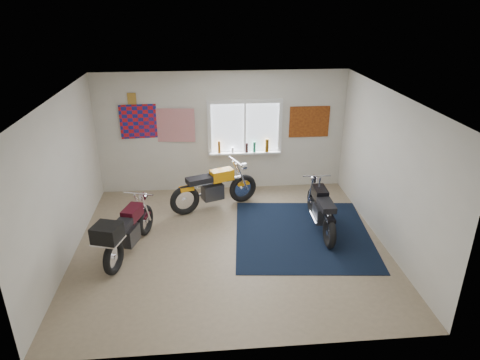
{
  "coord_description": "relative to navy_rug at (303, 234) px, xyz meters",
  "views": [
    {
      "loc": [
        -0.43,
        -6.63,
        4.16
      ],
      "look_at": [
        0.2,
        0.4,
        1.1
      ],
      "focal_mm": 32.0,
      "sensor_mm": 36.0,
      "label": 1
    }
  ],
  "objects": [
    {
      "name": "ground",
      "position": [
        -1.38,
        -0.24,
        -0.01
      ],
      "size": [
        5.5,
        5.5,
        0.0
      ],
      "primitive_type": "plane",
      "color": "#9E896B",
      "rests_on": "ground"
    },
    {
      "name": "oil_bottles",
      "position": [
        -0.78,
        2.16,
        1.02
      ],
      "size": [
        1.16,
        0.09,
        0.3
      ],
      "color": "#8E5114",
      "rests_on": "window_assembly"
    },
    {
      "name": "maroon_tourer",
      "position": [
        -3.17,
        -0.45,
        0.48
      ],
      "size": [
        0.86,
        1.82,
        0.93
      ],
      "rotation": [
        0.0,
        0.0,
        1.27
      ],
      "color": "black",
      "rests_on": "ground"
    },
    {
      "name": "triumph_poster",
      "position": [
        0.57,
        2.24,
        1.54
      ],
      "size": [
        0.9,
        0.03,
        0.7
      ],
      "primitive_type": "cube",
      "color": "#A54C14",
      "rests_on": "room_shell"
    },
    {
      "name": "room_shell",
      "position": [
        -1.38,
        -0.24,
        1.63
      ],
      "size": [
        5.5,
        5.5,
        5.5
      ],
      "color": "white",
      "rests_on": "ground"
    },
    {
      "name": "flag_display",
      "position": [
        -3.28,
        2.24,
        2.14
      ],
      "size": [
        1.6,
        0.1,
        1.17
      ],
      "color": "red",
      "rests_on": "room_shell"
    },
    {
      "name": "yellow_triumph",
      "position": [
        -1.62,
        1.26,
        0.43
      ],
      "size": [
        1.87,
        0.87,
        0.99
      ],
      "rotation": [
        0.0,
        0.0,
        0.37
      ],
      "color": "black",
      "rests_on": "ground"
    },
    {
      "name": "navy_rug",
      "position": [
        0.0,
        0.0,
        0.0
      ],
      "size": [
        2.73,
        2.82,
        0.01
      ],
      "primitive_type": "cube",
      "rotation": [
        0.0,
        0.0,
        -0.09
      ],
      "color": "black",
      "rests_on": "ground"
    },
    {
      "name": "window_assembly",
      "position": [
        -0.88,
        2.23,
        1.36
      ],
      "size": [
        1.66,
        0.17,
        1.26
      ],
      "color": "white",
      "rests_on": "room_shell"
    },
    {
      "name": "black_chrome_bike",
      "position": [
        0.37,
        0.16,
        0.41
      ],
      "size": [
        0.56,
        1.83,
        0.94
      ],
      "rotation": [
        0.0,
        0.0,
        1.56
      ],
      "color": "black",
      "rests_on": "navy_rug"
    }
  ]
}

